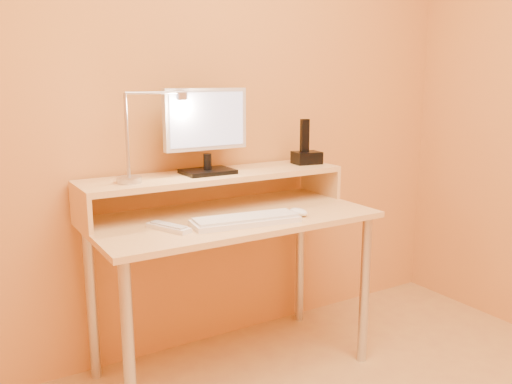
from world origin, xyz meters
TOP-DOWN VIEW (x-y plane):
  - wall_back at (0.00, 1.50)m, footprint 3.00×0.04m
  - desk_leg_fl at (-0.55, 0.93)m, footprint 0.04×0.04m
  - desk_leg_fr at (0.55, 0.93)m, footprint 0.04×0.04m
  - desk_leg_bl at (-0.55, 1.43)m, footprint 0.04×0.04m
  - desk_leg_br at (0.55, 1.43)m, footprint 0.04×0.04m
  - desk_lower at (0.00, 1.18)m, footprint 1.20×0.60m
  - shelf_riser_left at (-0.59, 1.33)m, footprint 0.02×0.30m
  - shelf_riser_right at (0.59, 1.33)m, footprint 0.02×0.30m
  - desk_shelf at (0.00, 1.33)m, footprint 1.20×0.30m
  - monitor_foot at (-0.04, 1.33)m, footprint 0.22×0.16m
  - monitor_neck at (-0.04, 1.33)m, footprint 0.04×0.04m
  - monitor_panel at (-0.04, 1.34)m, footprint 0.39×0.05m
  - monitor_back at (-0.04, 1.36)m, footprint 0.35×0.02m
  - monitor_screen at (-0.04, 1.32)m, footprint 0.35×0.02m
  - lamp_base at (-0.40, 1.30)m, footprint 0.10×0.10m
  - lamp_post at (-0.40, 1.30)m, footprint 0.01×0.01m
  - lamp_arm at (-0.28, 1.30)m, footprint 0.24×0.01m
  - lamp_head at (-0.16, 1.30)m, footprint 0.04×0.04m
  - lamp_bulb at (-0.16, 1.30)m, footprint 0.03×0.03m
  - phone_dock at (0.51, 1.33)m, footprint 0.14×0.12m
  - phone_handset at (0.49, 1.33)m, footprint 0.04×0.03m
  - phone_led at (0.55, 1.28)m, footprint 0.01×0.00m
  - keyboard at (-0.02, 1.02)m, footprint 0.45×0.20m
  - mouse at (0.24, 1.02)m, footprint 0.07×0.10m
  - remote_control at (-0.32, 1.10)m, footprint 0.12×0.20m

SIDE VIEW (x-z plane):
  - desk_leg_fl at x=-0.55m, z-range 0.00..0.69m
  - desk_leg_fr at x=0.55m, z-range 0.00..0.69m
  - desk_leg_bl at x=-0.55m, z-range 0.00..0.69m
  - desk_leg_br at x=0.55m, z-range 0.00..0.69m
  - desk_lower at x=0.00m, z-range 0.70..0.72m
  - remote_control at x=-0.32m, z-range 0.72..0.74m
  - keyboard at x=-0.02m, z-range 0.72..0.74m
  - mouse at x=0.24m, z-range 0.72..0.75m
  - shelf_riser_left at x=-0.59m, z-range 0.72..0.85m
  - shelf_riser_right at x=0.59m, z-range 0.72..0.85m
  - desk_shelf at x=0.00m, z-range 0.86..0.88m
  - monitor_foot at x=-0.04m, z-range 0.88..0.90m
  - lamp_base at x=-0.40m, z-range 0.88..0.90m
  - phone_dock at x=0.51m, z-range 0.88..0.94m
  - phone_led at x=0.55m, z-range 0.89..0.93m
  - monitor_neck at x=-0.04m, z-range 0.90..0.97m
  - phone_handset at x=0.49m, z-range 0.94..1.10m
  - lamp_post at x=-0.40m, z-range 0.91..1.24m
  - monitor_panel at x=-0.04m, z-range 0.99..1.25m
  - monitor_back at x=-0.04m, z-range 1.00..1.23m
  - monitor_screen at x=-0.04m, z-range 1.00..1.23m
  - lamp_bulb at x=-0.16m, z-range 1.20..1.21m
  - lamp_head at x=-0.16m, z-range 1.21..1.24m
  - lamp_arm at x=-0.28m, z-range 1.23..1.24m
  - wall_back at x=0.00m, z-range 0.00..2.50m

